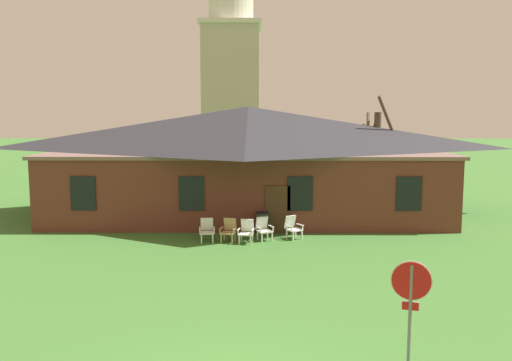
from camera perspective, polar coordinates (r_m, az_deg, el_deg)
brick_building at (r=28.14m, az=-0.83°, el=2.32°), size 19.65×10.40×5.57m
dome_tower at (r=47.11m, az=-2.64°, el=11.14°), size 5.18×5.18×18.54m
stop_sign at (r=11.27m, az=16.14°, el=-11.66°), size 0.78×0.24×2.37m
lawn_chair_by_porch at (r=22.14m, az=-5.24°, el=-5.20°), size 0.69×0.72×0.96m
lawn_chair_near_door at (r=22.04m, az=-2.89°, el=-5.23°), size 0.73×0.77×0.96m
lawn_chair_left_end at (r=21.81m, az=-1.02°, el=-5.36°), size 0.71×0.75×0.96m
lawn_chair_middle at (r=22.28m, az=0.80°, el=-5.09°), size 0.80×0.84×0.96m
lawn_chair_right_end at (r=22.59m, az=3.92°, el=-4.93°), size 0.85×0.87×0.96m
bare_tree_beside_building at (r=28.86m, az=12.67°, el=2.67°), size 1.68×1.54×6.11m
trash_bin at (r=23.23m, az=0.68°, el=-4.58°), size 0.56×0.56×0.98m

